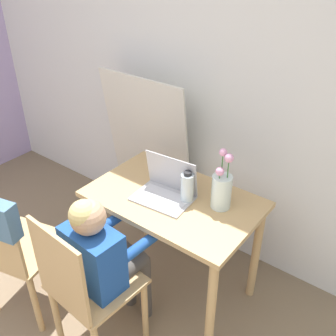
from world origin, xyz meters
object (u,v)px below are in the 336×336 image
(chair_spare, at_px, (3,237))
(laptop, at_px, (166,188))
(chair_occupied, at_px, (86,288))
(flower_vase, at_px, (222,189))
(water_bottle, at_px, (187,188))
(person_seated, at_px, (103,253))

(chair_spare, distance_m, laptop, 0.91)
(chair_occupied, bearing_deg, chair_spare, 15.89)
(chair_occupied, distance_m, laptop, 0.68)
(chair_spare, relative_size, flower_vase, 2.66)
(chair_occupied, xyz_separation_m, flower_vase, (0.34, 0.70, 0.37))
(chair_occupied, relative_size, laptop, 2.67)
(flower_vase, distance_m, water_bottle, 0.19)
(chair_occupied, relative_size, chair_spare, 0.99)
(flower_vase, bearing_deg, laptop, -161.37)
(laptop, bearing_deg, chair_spare, -132.91)
(chair_spare, relative_size, person_seated, 0.94)
(person_seated, xyz_separation_m, laptop, (0.04, 0.48, 0.16))
(water_bottle, bearing_deg, person_seated, -107.65)
(chair_occupied, relative_size, flower_vase, 2.63)
(person_seated, bearing_deg, flower_vase, -116.29)
(water_bottle, bearing_deg, chair_occupied, -104.98)
(chair_spare, height_order, water_bottle, chair_spare)
(person_seated, height_order, flower_vase, flower_vase)
(laptop, bearing_deg, flower_vase, 13.45)
(chair_spare, height_order, laptop, laptop)
(flower_vase, bearing_deg, chair_spare, -136.19)
(laptop, bearing_deg, chair_occupied, -99.72)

